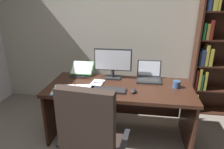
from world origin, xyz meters
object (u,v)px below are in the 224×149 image
object	(u,v)px
desk	(120,97)
reading_stand_with_book	(82,69)
coffee_mug	(177,84)
notepad	(97,83)
monitor	(113,64)
keyboard	(108,90)
laptop	(149,76)
computer_mouse	(133,91)
office_chair	(92,148)
open_binder	(74,90)
pen	(99,82)
bookshelf	(215,52)

from	to	relation	value
desk	reading_stand_with_book	size ratio (longest dim) A/B	5.72
coffee_mug	notepad	bearing A→B (deg)	179.88
monitor	keyboard	bearing A→B (deg)	-90.00
keyboard	laptop	bearing A→B (deg)	41.30
keyboard	reading_stand_with_book	world-z (taller)	reading_stand_with_book
computer_mouse	office_chair	bearing A→B (deg)	-116.41
monitor	keyboard	size ratio (longest dim) A/B	1.20
computer_mouse	open_binder	size ratio (longest dim) A/B	0.19
keyboard	open_binder	world-z (taller)	same
office_chair	coffee_mug	xyz separation A→B (m)	(0.85, 0.89, 0.31)
laptop	pen	size ratio (longest dim) A/B	2.28
open_binder	pen	world-z (taller)	open_binder
office_chair	desk	bearing A→B (deg)	86.32
bookshelf	laptop	xyz separation A→B (m)	(-0.99, -0.59, -0.21)
bookshelf	office_chair	xyz separation A→B (m)	(-1.51, -1.70, -0.53)
office_chair	notepad	distance (m)	0.94
laptop	open_binder	world-z (taller)	laptop
pen	desk	bearing A→B (deg)	4.53
bookshelf	pen	distance (m)	1.83
desk	office_chair	world-z (taller)	office_chair
desk	pen	distance (m)	0.34
desk	bookshelf	xyz separation A→B (m)	(1.35, 0.78, 0.46)
desk	reading_stand_with_book	xyz separation A→B (m)	(-0.57, 0.25, 0.28)
reading_stand_with_book	laptop	bearing A→B (deg)	-4.03
pen	coffee_mug	world-z (taller)	coffee_mug
keyboard	computer_mouse	world-z (taller)	computer_mouse
computer_mouse	laptop	bearing A→B (deg)	66.49
bookshelf	office_chair	distance (m)	2.33
notepad	computer_mouse	bearing A→B (deg)	-24.89
office_chair	computer_mouse	bearing A→B (deg)	69.64
bookshelf	coffee_mug	distance (m)	1.06
desk	notepad	xyz separation A→B (m)	(-0.29, -0.02, 0.20)
open_binder	notepad	distance (m)	0.35
pen	coffee_mug	bearing A→B (deg)	-0.12
desk	laptop	bearing A→B (deg)	27.15
monitor	laptop	bearing A→B (deg)	0.39
monitor	notepad	bearing A→B (deg)	-129.73
monitor	coffee_mug	size ratio (longest dim) A/B	5.46
desk	reading_stand_with_book	bearing A→B (deg)	156.24
computer_mouse	notepad	bearing A→B (deg)	155.11
monitor	reading_stand_with_book	size ratio (longest dim) A/B	1.61
coffee_mug	desk	bearing A→B (deg)	178.05
desk	laptop	world-z (taller)	laptop
office_chair	monitor	xyz separation A→B (m)	(0.04, 1.10, 0.47)
bookshelf	pen	xyz separation A→B (m)	(-1.62, -0.80, -0.25)
monitor	reading_stand_with_book	world-z (taller)	monitor
notepad	pen	world-z (taller)	pen
monitor	open_binder	distance (m)	0.65
monitor	reading_stand_with_book	xyz separation A→B (m)	(-0.45, 0.07, -0.12)
bookshelf	notepad	distance (m)	1.85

